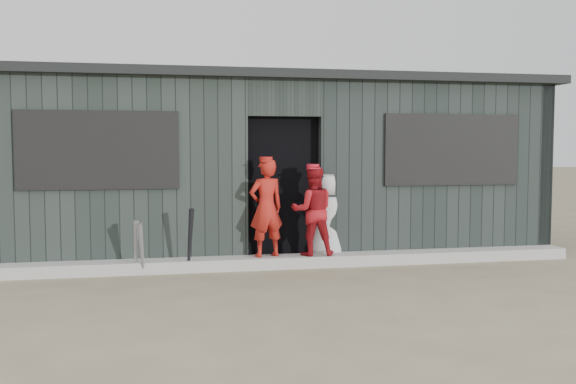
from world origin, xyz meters
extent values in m
plane|color=#766A51|center=(0.00, 0.00, 0.00)|extent=(80.00, 80.00, 0.00)
cube|color=#A2A29D|center=(0.00, 1.82, 0.07)|extent=(8.00, 0.36, 0.15)
cone|color=#97979F|center=(-1.95, 1.67, 0.35)|extent=(0.09, 0.19, 0.69)
cone|color=gray|center=(-1.88, 1.58, 0.34)|extent=(0.11, 0.28, 0.68)
cone|color=black|center=(-1.29, 1.66, 0.41)|extent=(0.12, 0.27, 0.83)
imported|color=#A71C14|center=(-0.29, 1.83, 0.79)|extent=(0.53, 0.42, 1.29)
imported|color=maroon|center=(0.34, 1.82, 0.74)|extent=(0.61, 0.50, 1.19)
imported|color=silver|center=(0.60, 2.11, 0.62)|extent=(0.67, 0.51, 1.24)
cube|color=black|center=(0.00, 3.50, 1.20)|extent=(7.60, 2.70, 2.20)
cube|color=#2A322F|center=(-2.25, 2.10, 1.25)|extent=(3.50, 0.20, 2.50)
cube|color=#272E2C|center=(2.25, 2.10, 1.25)|extent=(3.50, 0.20, 2.50)
cube|color=#262E2A|center=(0.00, 2.10, 2.25)|extent=(1.00, 0.20, 0.50)
cube|color=#242B29|center=(-3.90, 3.50, 1.25)|extent=(0.20, 3.00, 2.50)
cube|color=#2A322E|center=(3.90, 3.50, 1.25)|extent=(0.20, 3.00, 2.50)
cube|color=#2A322F|center=(0.00, 4.90, 1.25)|extent=(8.00, 0.20, 2.50)
cube|color=black|center=(0.00, 3.50, 2.56)|extent=(8.30, 3.30, 0.12)
cube|color=black|center=(-2.40, 1.98, 1.55)|extent=(2.00, 0.04, 1.00)
cube|color=black|center=(2.40, 1.98, 1.55)|extent=(2.00, 0.04, 1.00)
cube|color=black|center=(-0.23, 2.46, 1.35)|extent=(0.22, 0.22, 0.92)
cube|color=black|center=(0.14, 2.51, 1.30)|extent=(0.24, 0.22, 0.83)
camera|label=1|loc=(-1.67, -6.42, 1.59)|focal=40.00mm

